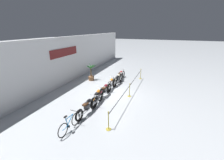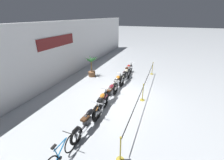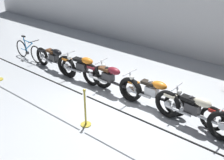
{
  "view_description": "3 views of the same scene",
  "coord_description": "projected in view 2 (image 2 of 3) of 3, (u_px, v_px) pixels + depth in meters",
  "views": [
    {
      "loc": [
        -10.22,
        -3.62,
        4.93
      ],
      "look_at": [
        0.7,
        0.55,
        0.84
      ],
      "focal_mm": 24.0,
      "sensor_mm": 36.0,
      "label": 1
    },
    {
      "loc": [
        -7.77,
        -2.18,
        4.58
      ],
      "look_at": [
        0.5,
        0.94,
        0.71
      ],
      "focal_mm": 24.0,
      "sensor_mm": 36.0,
      "label": 2
    },
    {
      "loc": [
        4.29,
        -5.39,
        4.25
      ],
      "look_at": [
        -0.71,
        0.63,
        0.43
      ],
      "focal_mm": 45.0,
      "sensor_mm": 36.0,
      "label": 3
    }
  ],
  "objects": [
    {
      "name": "stanchion_far_left",
      "position": [
        139.0,
        100.0,
        7.41
      ],
      "size": [
        8.72,
        0.28,
        1.05
      ],
      "color": "gold",
      "rests_on": "ground"
    },
    {
      "name": "potted_palm_left_of_row",
      "position": [
        92.0,
        67.0,
        11.85
      ],
      "size": [
        1.18,
        1.15,
        1.76
      ],
      "color": "brown",
      "rests_on": "ground"
    },
    {
      "name": "motorcycle_orange_3",
      "position": [
        117.0,
        83.0,
        9.89
      ],
      "size": [
        2.11,
        0.62,
        0.92
      ],
      "color": "black",
      "rests_on": "ground"
    },
    {
      "name": "back_wall",
      "position": [
        51.0,
        55.0,
        10.02
      ],
      "size": [
        28.0,
        0.29,
        4.2
      ],
      "color": "white",
      "rests_on": "ground"
    },
    {
      "name": "motorcycle_red_5",
      "position": [
        128.0,
        70.0,
        12.09
      ],
      "size": [
        2.38,
        0.62,
        0.91
      ],
      "color": "black",
      "rests_on": "ground"
    },
    {
      "name": "motorcycle_orange_1",
      "position": [
        101.0,
        103.0,
        7.55
      ],
      "size": [
        2.32,
        0.62,
        0.96
      ],
      "color": "black",
      "rests_on": "ground"
    },
    {
      "name": "ground_plane",
      "position": [
        123.0,
        96.0,
        9.2
      ],
      "size": [
        120.0,
        120.0,
        0.0
      ],
      "primitive_type": "plane",
      "color": "#B2B7BC"
    },
    {
      "name": "stanchion_mid_right",
      "position": [
        152.0,
        70.0,
        12.42
      ],
      "size": [
        0.28,
        0.28,
        1.05
      ],
      "color": "gold",
      "rests_on": "ground"
    },
    {
      "name": "motorcycle_cream_4",
      "position": [
        125.0,
        76.0,
        10.94
      ],
      "size": [
        2.29,
        0.62,
        0.97
      ],
      "color": "black",
      "rests_on": "ground"
    },
    {
      "name": "bicycle",
      "position": [
        61.0,
        154.0,
        4.92
      ],
      "size": [
        1.73,
        0.48,
        0.96
      ],
      "color": "black",
      "rests_on": "ground"
    },
    {
      "name": "stanchion_mid_left",
      "position": [
        143.0,
        95.0,
        8.6
      ],
      "size": [
        0.28,
        0.28,
        1.05
      ],
      "color": "gold",
      "rests_on": "ground"
    },
    {
      "name": "motorcycle_maroon_2",
      "position": [
        110.0,
        93.0,
        8.55
      ],
      "size": [
        2.36,
        0.62,
        0.96
      ],
      "color": "black",
      "rests_on": "ground"
    },
    {
      "name": "motorcycle_black_0",
      "position": [
        88.0,
        121.0,
        6.32
      ],
      "size": [
        2.34,
        0.62,
        0.93
      ],
      "color": "black",
      "rests_on": "ground"
    }
  ]
}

